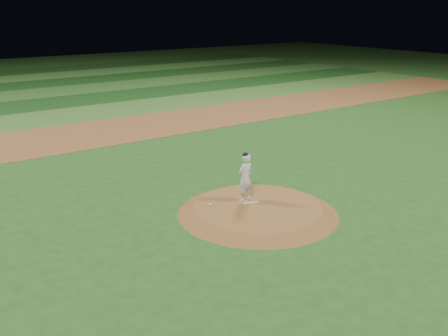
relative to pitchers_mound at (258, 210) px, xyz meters
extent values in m
plane|color=#25551B|center=(0.00, 0.00, -0.12)|extent=(120.00, 120.00, 0.00)
cube|color=brown|center=(0.00, 14.00, -0.12)|extent=(70.00, 6.00, 0.02)
cube|color=#3B6E28|center=(0.00, 19.50, -0.12)|extent=(70.00, 5.00, 0.02)
cube|color=#174215|center=(0.00, 24.50, -0.12)|extent=(70.00, 5.00, 0.02)
cube|color=#316424|center=(0.00, 29.50, -0.12)|extent=(70.00, 5.00, 0.02)
cube|color=#184415|center=(0.00, 34.50, -0.12)|extent=(70.00, 5.00, 0.02)
cone|color=brown|center=(0.00, 0.00, 0.00)|extent=(5.50, 5.50, 0.25)
cube|color=beige|center=(-0.01, 0.38, 0.14)|extent=(0.57, 0.30, 0.03)
ellipsoid|color=white|center=(-1.29, 1.01, 0.16)|extent=(0.12, 0.12, 0.07)
imported|color=white|center=(-0.04, 0.67, 0.98)|extent=(0.67, 0.47, 1.71)
ellipsoid|color=black|center=(-0.04, 0.67, 1.82)|extent=(0.22, 0.22, 0.15)
camera|label=1|loc=(-10.17, -12.22, 6.69)|focal=40.00mm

